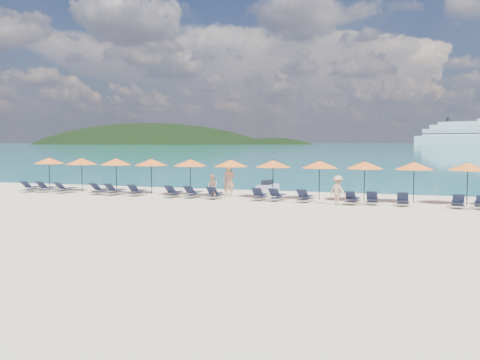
% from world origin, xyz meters
% --- Properties ---
extents(ground, '(1400.00, 1400.00, 0.00)m').
position_xyz_m(ground, '(0.00, 0.00, 0.00)').
color(ground, beige).
extents(sea, '(1600.00, 1300.00, 0.01)m').
position_xyz_m(sea, '(0.00, 660.00, 0.01)').
color(sea, '#1FA9B2').
rests_on(sea, ground).
extents(headland_main, '(374.00, 242.00, 126.50)m').
position_xyz_m(headland_main, '(-300.00, 540.00, -38.00)').
color(headland_main, black).
rests_on(headland_main, ground).
extents(headland_small, '(162.00, 126.00, 85.50)m').
position_xyz_m(headland_small, '(-150.00, 560.00, -35.00)').
color(headland_small, black).
rests_on(headland_small, ground).
extents(cruise_ship, '(116.13, 67.50, 33.20)m').
position_xyz_m(cruise_ship, '(59.80, 546.67, 8.64)').
color(cruise_ship, white).
rests_on(cruise_ship, ground).
extents(jetski, '(1.01, 2.24, 0.78)m').
position_xyz_m(jetski, '(-0.04, 8.71, 0.32)').
color(jetski, '#A9ABC6').
rests_on(jetski, ground).
extents(beachgoer_a, '(0.79, 0.63, 1.89)m').
position_xyz_m(beachgoer_a, '(-1.47, 5.25, 0.94)').
color(beachgoer_a, tan).
rests_on(beachgoer_a, ground).
extents(beachgoer_b, '(0.81, 0.75, 1.45)m').
position_xyz_m(beachgoer_b, '(-1.89, 3.60, 0.73)').
color(beachgoer_b, tan).
rests_on(beachgoer_b, ground).
extents(beachgoer_c, '(1.10, 0.93, 1.55)m').
position_xyz_m(beachgoer_c, '(5.34, 3.16, 0.78)').
color(beachgoer_c, tan).
rests_on(beachgoer_c, ground).
extents(umbrella_0, '(2.10, 2.10, 2.28)m').
position_xyz_m(umbrella_0, '(-14.51, 5.36, 2.02)').
color(umbrella_0, black).
rests_on(umbrella_0, ground).
extents(umbrella_1, '(2.10, 2.10, 2.28)m').
position_xyz_m(umbrella_1, '(-11.71, 5.08, 2.02)').
color(umbrella_1, black).
rests_on(umbrella_1, ground).
extents(umbrella_2, '(2.10, 2.10, 2.28)m').
position_xyz_m(umbrella_2, '(-9.19, 5.21, 2.02)').
color(umbrella_2, black).
rests_on(umbrella_2, ground).
extents(umbrella_3, '(2.10, 2.10, 2.28)m').
position_xyz_m(umbrella_3, '(-6.63, 5.16, 2.02)').
color(umbrella_3, black).
rests_on(umbrella_3, ground).
extents(umbrella_4, '(2.10, 2.10, 2.28)m').
position_xyz_m(umbrella_4, '(-3.97, 5.19, 2.02)').
color(umbrella_4, black).
rests_on(umbrella_4, ground).
extents(umbrella_5, '(2.10, 2.10, 2.28)m').
position_xyz_m(umbrella_5, '(-1.37, 5.35, 2.02)').
color(umbrella_5, black).
rests_on(umbrella_5, ground).
extents(umbrella_6, '(2.10, 2.10, 2.28)m').
position_xyz_m(umbrella_6, '(1.23, 5.36, 2.02)').
color(umbrella_6, black).
rests_on(umbrella_6, ground).
extents(umbrella_7, '(2.10, 2.10, 2.28)m').
position_xyz_m(umbrella_7, '(3.98, 5.30, 2.02)').
color(umbrella_7, black).
rests_on(umbrella_7, ground).
extents(umbrella_8, '(2.10, 2.10, 2.28)m').
position_xyz_m(umbrella_8, '(6.47, 5.31, 2.02)').
color(umbrella_8, black).
rests_on(umbrella_8, ground).
extents(umbrella_9, '(2.10, 2.10, 2.28)m').
position_xyz_m(umbrella_9, '(9.08, 5.33, 2.02)').
color(umbrella_9, black).
rests_on(umbrella_9, ground).
extents(umbrella_10, '(2.10, 2.10, 2.28)m').
position_xyz_m(umbrella_10, '(11.74, 5.37, 2.02)').
color(umbrella_10, black).
rests_on(umbrella_10, ground).
extents(lounger_0, '(0.65, 1.71, 0.66)m').
position_xyz_m(lounger_0, '(-14.93, 4.06, 0.24)').
color(lounger_0, silver).
rests_on(lounger_0, ground).
extents(lounger_1, '(0.63, 1.70, 0.66)m').
position_xyz_m(lounger_1, '(-13.82, 4.20, 0.24)').
color(lounger_1, silver).
rests_on(lounger_1, ground).
extents(lounger_2, '(0.76, 1.74, 0.66)m').
position_xyz_m(lounger_2, '(-12.25, 4.02, 0.24)').
color(lounger_2, silver).
rests_on(lounger_2, ground).
extents(lounger_3, '(0.79, 1.75, 0.66)m').
position_xyz_m(lounger_3, '(-9.69, 4.17, 0.24)').
color(lounger_3, silver).
rests_on(lounger_3, ground).
extents(lounger_4, '(0.78, 1.75, 0.66)m').
position_xyz_m(lounger_4, '(-8.58, 4.06, 0.24)').
color(lounger_4, silver).
rests_on(lounger_4, ground).
extents(lounger_5, '(0.73, 1.74, 0.66)m').
position_xyz_m(lounger_5, '(-7.05, 4.06, 0.24)').
color(lounger_5, silver).
rests_on(lounger_5, ground).
extents(lounger_6, '(0.63, 1.70, 0.66)m').
position_xyz_m(lounger_6, '(-4.51, 3.98, 0.24)').
color(lounger_6, silver).
rests_on(lounger_6, ground).
extents(lounger_7, '(0.65, 1.71, 0.66)m').
position_xyz_m(lounger_7, '(-3.34, 4.14, 0.24)').
color(lounger_7, silver).
rests_on(lounger_7, ground).
extents(lounger_8, '(0.74, 1.74, 0.66)m').
position_xyz_m(lounger_8, '(-1.90, 4.02, 0.24)').
color(lounger_8, silver).
rests_on(lounger_8, ground).
extents(lounger_9, '(0.68, 1.72, 0.66)m').
position_xyz_m(lounger_9, '(0.80, 4.11, 0.24)').
color(lounger_9, silver).
rests_on(lounger_9, ground).
extents(lounger_10, '(0.73, 1.74, 0.66)m').
position_xyz_m(lounger_10, '(1.81, 4.14, 0.24)').
color(lounger_10, silver).
rests_on(lounger_10, ground).
extents(lounger_11, '(0.70, 1.73, 0.66)m').
position_xyz_m(lounger_11, '(3.42, 4.01, 0.24)').
color(lounger_11, silver).
rests_on(lounger_11, ground).
extents(lounger_12, '(0.77, 1.75, 0.66)m').
position_xyz_m(lounger_12, '(6.00, 3.82, 0.24)').
color(lounger_12, silver).
rests_on(lounger_12, ground).
extents(lounger_13, '(0.69, 1.72, 0.66)m').
position_xyz_m(lounger_13, '(7.02, 4.12, 0.24)').
color(lounger_13, silver).
rests_on(lounger_13, ground).
extents(lounger_14, '(0.64, 1.71, 0.66)m').
position_xyz_m(lounger_14, '(8.58, 3.99, 0.24)').
color(lounger_14, silver).
rests_on(lounger_14, ground).
extents(lounger_15, '(0.66, 1.71, 0.66)m').
position_xyz_m(lounger_15, '(11.22, 3.92, 0.24)').
color(lounger_15, silver).
rests_on(lounger_15, ground).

